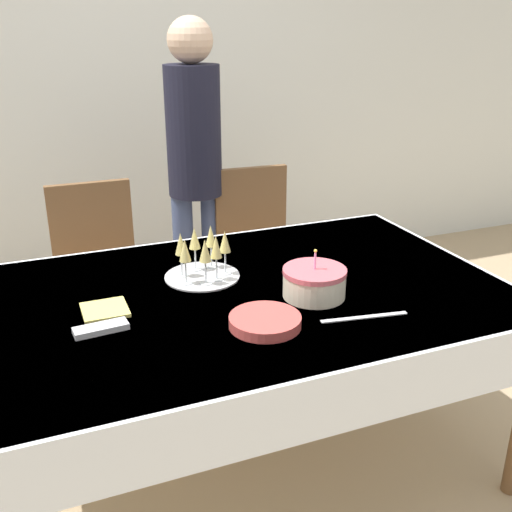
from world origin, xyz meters
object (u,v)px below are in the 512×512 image
object	(u,v)px
dining_chair_far_right	(257,251)
champagne_tray	(202,255)
plate_stack_main	(265,321)
person_standing	(194,155)
birthday_cake	(314,282)
dining_chair_far_left	(99,274)

from	to	relation	value
dining_chair_far_right	champagne_tray	size ratio (longest dim) A/B	3.34
champagne_tray	plate_stack_main	world-z (taller)	champagne_tray
person_standing	plate_stack_main	bearing A→B (deg)	-97.61
champagne_tray	plate_stack_main	size ratio (longest dim) A/B	1.23
birthday_cake	plate_stack_main	distance (m)	0.29
dining_chair_far_right	plate_stack_main	distance (m)	1.32
dining_chair_far_left	plate_stack_main	size ratio (longest dim) A/B	4.10
dining_chair_far_left	dining_chair_far_right	xyz separation A→B (m)	(0.84, -0.00, 0.00)
dining_chair_far_right	champagne_tray	bearing A→B (deg)	-125.08
birthday_cake	plate_stack_main	size ratio (longest dim) A/B	0.97
dining_chair_far_left	plate_stack_main	world-z (taller)	dining_chair_far_left
dining_chair_far_left	champagne_tray	distance (m)	0.88
birthday_cake	plate_stack_main	world-z (taller)	birthday_cake
dining_chair_far_left	person_standing	size ratio (longest dim) A/B	0.56
dining_chair_far_right	champagne_tray	world-z (taller)	dining_chair_far_right
plate_stack_main	birthday_cake	bearing A→B (deg)	29.86
dining_chair_far_right	person_standing	world-z (taller)	person_standing
champagne_tray	plate_stack_main	xyz separation A→B (m)	(0.07, -0.45, -0.08)
dining_chair_far_left	person_standing	distance (m)	0.77
birthday_cake	dining_chair_far_left	bearing A→B (deg)	120.13
birthday_cake	champagne_tray	bearing A→B (deg)	135.60
birthday_cake	plate_stack_main	xyz separation A→B (m)	(-0.25, -0.14, -0.04)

